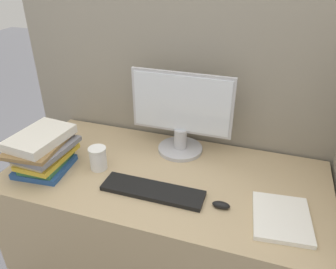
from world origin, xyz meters
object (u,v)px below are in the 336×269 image
at_px(monitor, 181,116).
at_px(keyboard, 153,191).
at_px(book_stack, 43,151).
at_px(coffee_cup, 98,158).
at_px(mouse, 221,205).

xyz_separation_m(monitor, keyboard, (-0.02, -0.38, -0.19)).
bearing_deg(monitor, keyboard, -92.45).
bearing_deg(monitor, book_stack, -147.61).
xyz_separation_m(coffee_cup, book_stack, (-0.25, -0.08, 0.04)).
height_order(monitor, mouse, monitor).
relative_size(monitor, coffee_cup, 4.52).
bearing_deg(mouse, keyboard, 179.60).
distance_m(monitor, coffee_cup, 0.46).
distance_m(keyboard, mouse, 0.30).
height_order(monitor, keyboard, monitor).
relative_size(keyboard, book_stack, 1.39).
height_order(keyboard, mouse, mouse).
distance_m(keyboard, coffee_cup, 0.33).
height_order(coffee_cup, book_stack, book_stack).
xyz_separation_m(monitor, book_stack, (-0.58, -0.37, -0.10)).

